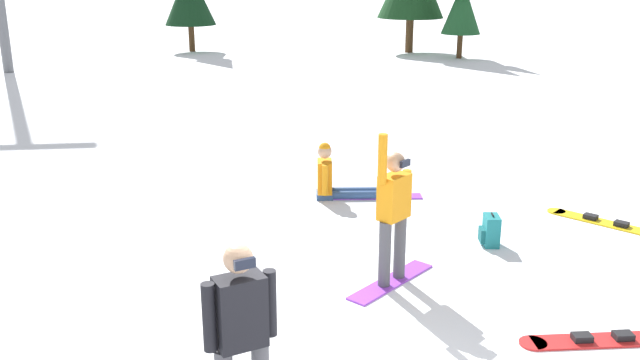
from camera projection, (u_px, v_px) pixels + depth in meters
snowboarder_foreground at (241, 338)px, 5.65m from camera, size 1.54×0.82×1.75m
snowboarder_midground at (394, 213)px, 8.46m from camera, size 1.28×1.20×1.96m
snowboarder_background at (335, 179)px, 11.79m from camera, size 1.82×0.63×0.97m
loose_snowboard_near_right at (602, 340)px, 7.37m from camera, size 1.81×0.36×0.09m
loose_snowboard_far_spare at (606, 222)px, 10.68m from camera, size 1.45×1.57×0.09m
backpack_teal at (490, 231)px, 9.83m from camera, size 0.30×0.35×0.47m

